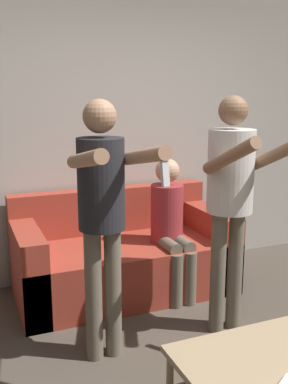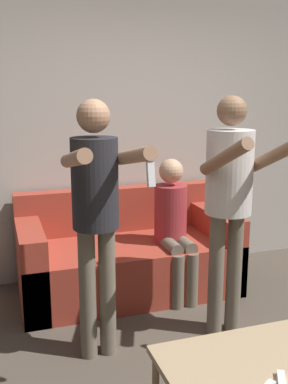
{
  "view_description": "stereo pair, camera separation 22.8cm",
  "coord_description": "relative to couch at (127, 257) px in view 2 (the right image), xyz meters",
  "views": [
    {
      "loc": [
        -1.44,
        -1.84,
        1.72
      ],
      "look_at": [
        -0.19,
        1.18,
        0.99
      ],
      "focal_mm": 42.0,
      "sensor_mm": 36.0,
      "label": 1
    },
    {
      "loc": [
        -1.22,
        -1.92,
        1.72
      ],
      "look_at": [
        -0.19,
        1.18,
        0.99
      ],
      "focal_mm": 42.0,
      "sensor_mm": 36.0,
      "label": 2
    }
  ],
  "objects": [
    {
      "name": "wall_back",
      "position": [
        0.19,
        0.48,
        1.05
      ],
      "size": [
        6.4,
        0.06,
        2.7
      ],
      "color": "#B7B2A8",
      "rests_on": "ground_plane"
    },
    {
      "name": "couch",
      "position": [
        0.0,
        0.0,
        0.0
      ],
      "size": [
        1.85,
        0.9,
        0.86
      ],
      "color": "#9E3828",
      "rests_on": "ground_plane"
    },
    {
      "name": "person_standing_left",
      "position": [
        -0.47,
        -0.94,
        0.75
      ],
      "size": [
        0.41,
        0.74,
        1.68
      ],
      "color": "#6B6051",
      "rests_on": "ground_plane"
    },
    {
      "name": "person_standing_right",
      "position": [
        0.47,
        -0.94,
        0.77
      ],
      "size": [
        0.44,
        0.71,
        1.7
      ],
      "color": "#6B6051",
      "rests_on": "ground_plane"
    },
    {
      "name": "person_seated",
      "position": [
        0.35,
        -0.22,
        0.35
      ],
      "size": [
        0.28,
        0.51,
        1.18
      ],
      "color": "#6B6051",
      "rests_on": "ground_plane"
    },
    {
      "name": "coffee_table",
      "position": [
        0.14,
        -1.82,
        0.05
      ],
      "size": [
        0.94,
        0.61,
        0.38
      ],
      "color": "tan",
      "rests_on": "ground_plane"
    },
    {
      "name": "remote_far",
      "position": [
        0.16,
        -2.03,
        0.1
      ],
      "size": [
        0.11,
        0.15,
        0.02
      ],
      "color": "white",
      "rests_on": "coffee_table"
    }
  ]
}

